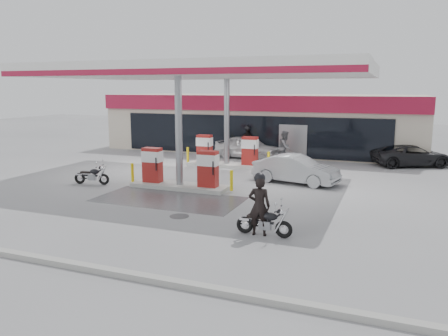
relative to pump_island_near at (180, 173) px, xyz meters
The scene contains 17 objects.
ground 2.12m from the pump_island_near, 90.00° to the right, with size 90.00×90.00×0.00m, color gray.
wet_patch 2.18m from the pump_island_near, 75.96° to the right, with size 6.00×3.00×0.00m, color #4C4C4F.
drain_cover 4.53m from the pump_island_near, 63.43° to the right, with size 0.70×0.70×0.01m, color #38383A.
kerb 9.02m from the pump_island_near, 90.00° to the right, with size 28.00×0.25×0.15m, color gray.
store_building 14.00m from the pump_island_near, 89.98° to the left, with size 22.00×8.22×4.00m.
canopy 5.46m from the pump_island_near, 90.00° to the left, with size 16.00×10.02×5.51m.
pump_island_near is the anchor object (origin of this frame).
pump_island_far 6.00m from the pump_island_near, 90.00° to the left, with size 5.14×1.30×1.78m.
main_motorcycle 7.29m from the pump_island_near, 42.16° to the right, with size 1.79×0.69×0.92m.
biker_main 7.15m from the pump_island_near, 43.19° to the right, with size 0.67×0.44×1.85m, color black.
parked_motorcycle 4.29m from the pump_island_near, 169.37° to the right, with size 1.75×0.67×0.90m.
sedan_white 9.20m from the pump_island_near, 88.50° to the left, with size 1.74×4.32×1.47m, color silver.
attendant 8.52m from the pump_island_near, 69.64° to the left, with size 0.97×0.76×2.00m, color #525257.
hatchback_silver 5.54m from the pump_island_near, 32.25° to the left, with size 1.42×4.07×1.34m, color #A0A3A7.
parked_car_left 12.82m from the pump_island_near, 110.56° to the left, with size 1.90×4.68×1.36m, color navy.
parked_car_right 14.14m from the pump_island_near, 45.00° to the left, with size 2.06×4.46×1.24m, color black.
biker_walking 9.80m from the pump_island_near, 89.93° to the left, with size 1.15×0.48×1.96m, color black.
Camera 1 is at (8.87, -15.33, 4.49)m, focal length 35.00 mm.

